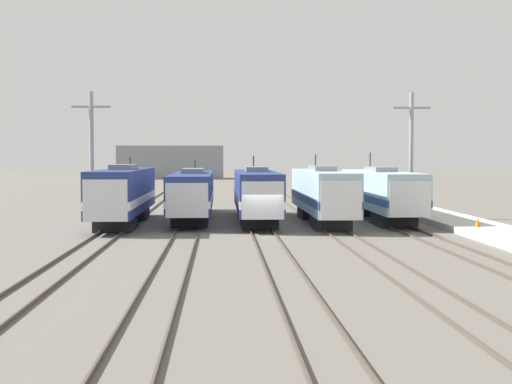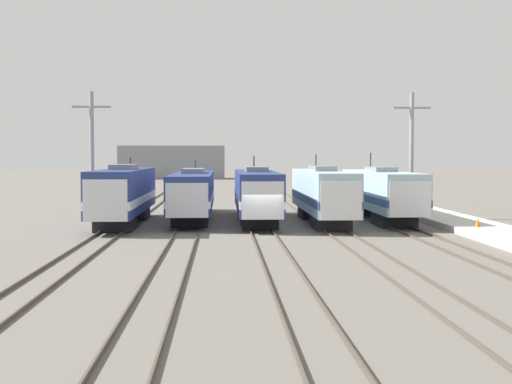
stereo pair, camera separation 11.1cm
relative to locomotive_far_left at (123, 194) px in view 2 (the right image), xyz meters
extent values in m
plane|color=#666059|center=(9.54, -6.51, -2.21)|extent=(400.00, 400.00, 0.00)
cube|color=#4C4238|center=(-0.72, -6.51, -2.13)|extent=(0.07, 120.00, 0.15)
cube|color=#4C4238|center=(0.72, -6.51, -2.13)|extent=(0.07, 120.00, 0.15)
cube|color=#4C4238|center=(4.05, -6.51, -2.13)|extent=(0.07, 120.00, 0.15)
cube|color=#4C4238|center=(5.49, -6.51, -2.13)|extent=(0.07, 120.00, 0.15)
cube|color=#4C4238|center=(8.82, -6.51, -2.13)|extent=(0.07, 120.00, 0.15)
cube|color=#4C4238|center=(10.26, -6.51, -2.13)|extent=(0.07, 120.00, 0.15)
cube|color=#4C4238|center=(13.59, -6.51, -2.13)|extent=(0.07, 120.00, 0.15)
cube|color=#4C4238|center=(15.03, -6.51, -2.13)|extent=(0.07, 120.00, 0.15)
cube|color=#4C4238|center=(18.36, -6.51, -2.13)|extent=(0.07, 120.00, 0.15)
cube|color=#4C4238|center=(19.80, -6.51, -2.13)|extent=(0.07, 120.00, 0.15)
cube|color=black|center=(0.00, -3.62, -1.73)|extent=(2.46, 3.62, 0.95)
cube|color=black|center=(0.00, 4.61, -1.73)|extent=(2.46, 3.62, 0.95)
cube|color=navy|center=(0.00, 0.49, 0.24)|extent=(2.90, 16.47, 2.99)
cube|color=silver|center=(0.00, 0.49, -0.36)|extent=(2.94, 16.51, 0.54)
cube|color=silver|center=(0.00, -6.85, 0.01)|extent=(2.66, 1.98, 2.54)
cube|color=black|center=(0.00, -7.76, 0.57)|extent=(2.27, 0.08, 0.71)
cube|color=slate|center=(0.00, 0.49, 1.91)|extent=(1.59, 4.12, 0.35)
cylinder|color=#38383D|center=(0.00, 4.12, 2.17)|extent=(0.12, 0.12, 0.87)
cube|color=black|center=(4.77, -0.37, -1.73)|extent=(2.51, 4.35, 0.95)
cube|color=black|center=(4.77, 9.50, -1.73)|extent=(2.51, 4.35, 0.95)
cube|color=navy|center=(4.77, 4.56, 0.06)|extent=(2.96, 19.75, 2.63)
cube|color=silver|center=(4.77, 4.56, -0.47)|extent=(3.00, 19.79, 0.47)
cube|color=silver|center=(4.77, -4.27, -0.14)|extent=(2.72, 2.29, 2.23)
cube|color=black|center=(4.77, -5.33, 0.35)|extent=(2.31, 0.08, 0.62)
cube|color=slate|center=(4.77, 4.56, 1.54)|extent=(1.63, 4.94, 0.35)
cylinder|color=#38383D|center=(4.77, 8.91, 1.85)|extent=(0.12, 0.12, 0.96)
cube|color=black|center=(9.54, -2.34, -1.73)|extent=(2.44, 3.87, 0.95)
cube|color=black|center=(9.54, 6.44, -1.73)|extent=(2.44, 3.87, 0.95)
cube|color=navy|center=(9.54, 2.05, 0.14)|extent=(2.87, 17.57, 2.79)
cube|color=silver|center=(9.54, 2.05, -0.42)|extent=(2.91, 17.61, 0.50)
cube|color=silver|center=(9.54, -5.83, -0.07)|extent=(2.64, 2.00, 2.37)
cube|color=black|center=(9.54, -6.75, 0.45)|extent=(2.25, 0.08, 0.66)
cube|color=slate|center=(9.54, 2.05, 1.71)|extent=(1.58, 4.39, 0.35)
cylinder|color=#38383D|center=(9.54, 5.92, 2.13)|extent=(0.12, 0.12, 1.18)
cube|color=#232326|center=(14.31, -3.36, -1.73)|extent=(2.36, 3.64, 0.95)
cube|color=#232326|center=(14.31, 4.91, -1.73)|extent=(2.36, 3.64, 0.95)
cube|color=#9EBCCC|center=(14.31, 0.77, 0.18)|extent=(2.78, 16.54, 2.87)
cube|color=navy|center=(14.31, 0.77, -0.40)|extent=(2.82, 16.58, 0.52)
cube|color=silver|center=(14.31, -6.41, -0.04)|extent=(2.55, 2.37, 2.44)
cube|color=black|center=(14.31, -7.52, 0.50)|extent=(2.17, 0.08, 0.68)
cube|color=gray|center=(14.31, 0.77, 1.78)|extent=(1.53, 4.13, 0.35)
cylinder|color=#38383D|center=(14.31, 4.41, 2.21)|extent=(0.12, 0.12, 1.19)
cube|color=#232326|center=(19.08, -1.37, -1.73)|extent=(2.51, 3.77, 0.95)
cube|color=#232326|center=(19.08, 7.19, -1.73)|extent=(2.51, 3.77, 0.95)
cube|color=#9EBCCC|center=(19.08, 2.91, 0.13)|extent=(2.95, 17.12, 2.76)
cube|color=navy|center=(19.08, 2.91, -0.43)|extent=(2.99, 17.16, 0.50)
cube|color=silver|center=(19.08, -4.50, -0.08)|extent=(2.71, 2.50, 2.35)
cube|color=black|center=(19.08, -5.67, 0.44)|extent=(2.30, 0.08, 0.66)
cube|color=gray|center=(19.08, 2.91, 1.68)|extent=(1.62, 4.28, 0.35)
cylinder|color=#38383D|center=(19.08, 6.67, 2.23)|extent=(0.12, 0.12, 1.45)
cylinder|color=gray|center=(-2.94, 4.31, 2.70)|extent=(0.34, 0.34, 9.82)
cube|color=gray|center=(-2.94, 4.31, 6.43)|extent=(2.96, 0.16, 0.16)
cylinder|color=gray|center=(21.81, 4.31, 2.70)|extent=(0.34, 0.34, 9.82)
cube|color=gray|center=(21.81, 4.31, 6.43)|extent=(2.96, 0.16, 0.16)
cube|color=beige|center=(23.70, -6.51, -2.00)|extent=(4.00, 120.00, 0.42)
cone|color=orange|center=(23.13, -6.75, -1.49)|extent=(0.36, 0.36, 0.59)
cube|color=gray|center=(-3.66, 102.43, 1.30)|extent=(22.19, 9.80, 7.01)
camera|label=1|loc=(6.95, -50.76, 2.71)|focal=50.00mm
camera|label=2|loc=(7.06, -50.76, 2.71)|focal=50.00mm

